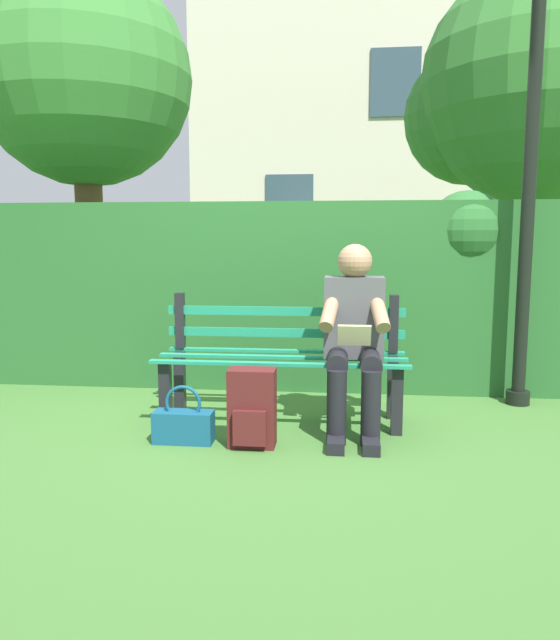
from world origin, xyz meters
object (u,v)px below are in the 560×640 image
tree_far (529,91)px  park_bench (283,359)px  handbag (184,425)px  tree (78,85)px  backpack (252,409)px  person_seated (354,333)px  lamp_post (532,139)px

tree_far → park_bench: bearing=53.8°
tree_far → handbag: bearing=52.3°
park_bench → tree_far: (-2.42, -3.31, 2.43)m
tree → handbag: bearing=122.0°
backpack → handbag: (0.42, -0.02, -0.12)m
tree → tree_far: size_ratio=0.97×
park_bench → backpack: park_bench is taller
park_bench → person_seated: bearing=160.1°
handbag → backpack: bearing=177.8°
person_seated → park_bench: bearing=-19.9°
tree → lamp_post: tree is taller
handbag → tree_far: tree_far is taller
backpack → handbag: 0.43m
backpack → park_bench: bearing=-102.8°
person_seated → lamp_post: bearing=-149.1°
tree → tree_far: 5.00m
backpack → tree_far: tree_far is taller
handbag → tree_far: size_ratio=0.08×
park_bench → lamp_post: size_ratio=0.52×
person_seated → handbag: bearing=19.6°
lamp_post → park_bench: bearing=18.4°
tree_far → lamp_post: tree_far is taller
park_bench → lamp_post: lamp_post is taller
tree_far → lamp_post: bearing=75.1°
tree → handbag: size_ratio=11.58×
park_bench → lamp_post: 2.32m
tree → lamp_post: bearing=153.5°
person_seated → tree_far: bearing=-119.3°
park_bench → tree: bearing=-46.5°
handbag → park_bench: bearing=-135.6°
backpack → handbag: size_ratio=1.30×
tree → lamp_post: size_ratio=1.31×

